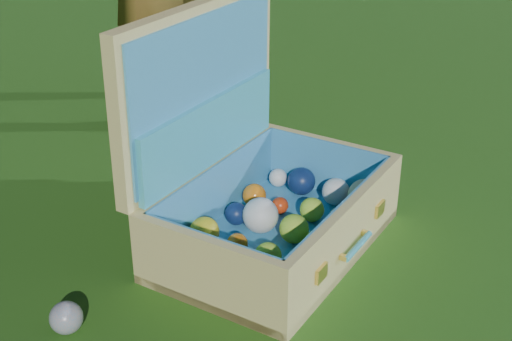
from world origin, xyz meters
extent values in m
plane|color=#215114|center=(0.00, 0.00, 0.00)|extent=(60.00, 60.00, 0.00)
sphere|color=teal|center=(-0.47, 0.09, 0.04)|extent=(0.07, 0.07, 0.07)
cube|color=#D4C072|center=(0.09, 0.08, 0.01)|extent=(0.72, 0.60, 0.02)
cube|color=#D4C072|center=(0.16, -0.09, 0.09)|extent=(0.58, 0.24, 0.18)
cube|color=#D4C072|center=(0.02, 0.26, 0.09)|extent=(0.58, 0.24, 0.18)
cube|color=#D4C072|center=(-0.19, -0.02, 0.09)|extent=(0.15, 0.35, 0.18)
cube|color=#D4C072|center=(0.36, 0.19, 0.09)|extent=(0.15, 0.35, 0.18)
cube|color=teal|center=(0.09, 0.08, 0.03)|extent=(0.66, 0.54, 0.01)
cube|color=teal|center=(0.15, -0.08, 0.10)|extent=(0.53, 0.21, 0.16)
cube|color=teal|center=(0.02, 0.25, 0.10)|extent=(0.53, 0.21, 0.16)
cube|color=teal|center=(-0.17, -0.02, 0.10)|extent=(0.14, 0.34, 0.16)
cube|color=teal|center=(0.35, 0.19, 0.10)|extent=(0.14, 0.34, 0.16)
cube|color=#D4C072|center=(0.01, 0.29, 0.39)|extent=(0.58, 0.26, 0.41)
cube|color=teal|center=(0.01, 0.27, 0.39)|extent=(0.53, 0.21, 0.36)
cube|color=teal|center=(0.02, 0.26, 0.27)|extent=(0.52, 0.22, 0.17)
cube|color=#F2C659|center=(0.01, -0.17, 0.09)|extent=(0.05, 0.02, 0.04)
cube|color=#F2C659|center=(0.31, -0.05, 0.09)|extent=(0.05, 0.02, 0.04)
cylinder|color=teal|center=(0.17, -0.12, 0.08)|extent=(0.13, 0.06, 0.01)
cube|color=#F2C659|center=(0.11, -0.14, 0.08)|extent=(0.02, 0.02, 0.01)
cube|color=#F2C659|center=(0.22, -0.09, 0.08)|extent=(0.02, 0.02, 0.01)
sphere|color=gold|center=(-0.07, -0.12, 0.07)|extent=(0.08, 0.08, 0.08)
sphere|color=#B4E036|center=(0.03, -0.09, 0.06)|extent=(0.07, 0.07, 0.07)
sphere|color=#B4E036|center=(0.12, -0.03, 0.06)|extent=(0.06, 0.06, 0.06)
sphere|color=#C4B98A|center=(0.24, 0.02, 0.06)|extent=(0.06, 0.06, 0.06)
sphere|color=#C4B98A|center=(0.36, 0.05, 0.07)|extent=(0.09, 0.09, 0.09)
sphere|color=#B4E036|center=(-0.12, -0.03, 0.07)|extent=(0.07, 0.07, 0.07)
sphere|color=#B4E036|center=(-0.01, -0.01, 0.06)|extent=(0.07, 0.07, 0.07)
sphere|color=#B4E036|center=(0.11, 0.04, 0.07)|extent=(0.07, 0.07, 0.07)
sphere|color=#B4E036|center=(0.21, 0.09, 0.06)|extent=(0.06, 0.06, 0.06)
sphere|color=silver|center=(0.32, 0.12, 0.07)|extent=(0.07, 0.07, 0.07)
sphere|color=red|center=(-0.14, 0.03, 0.05)|extent=(0.05, 0.05, 0.05)
sphere|color=orange|center=(-0.03, 0.09, 0.05)|extent=(0.05, 0.05, 0.05)
sphere|color=silver|center=(0.07, 0.13, 0.07)|extent=(0.09, 0.09, 0.09)
sphere|color=red|center=(0.17, 0.17, 0.05)|extent=(0.05, 0.05, 0.05)
sphere|color=#0F204B|center=(0.29, 0.22, 0.07)|extent=(0.08, 0.08, 0.08)
sphere|color=orange|center=(-0.18, 0.11, 0.06)|extent=(0.06, 0.06, 0.06)
sphere|color=gold|center=(-0.07, 0.16, 0.07)|extent=(0.07, 0.07, 0.07)
sphere|color=#0F204B|center=(0.05, 0.20, 0.06)|extent=(0.06, 0.06, 0.06)
sphere|color=orange|center=(0.14, 0.24, 0.06)|extent=(0.06, 0.06, 0.06)
sphere|color=silver|center=(0.26, 0.30, 0.05)|extent=(0.05, 0.05, 0.05)
camera|label=1|loc=(-0.87, -1.10, 0.99)|focal=50.00mm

